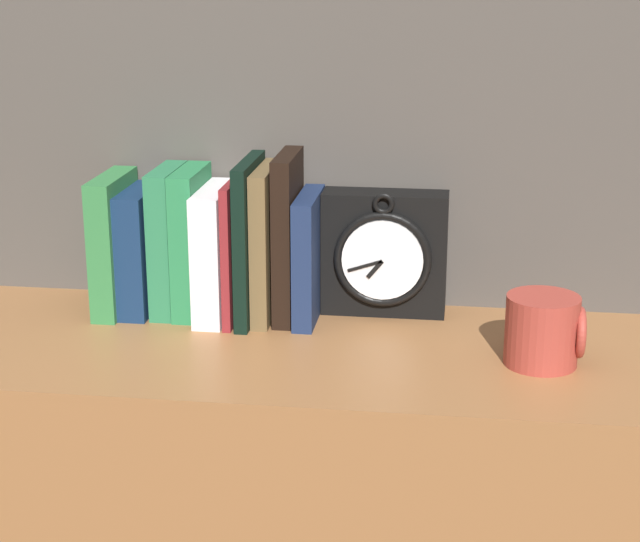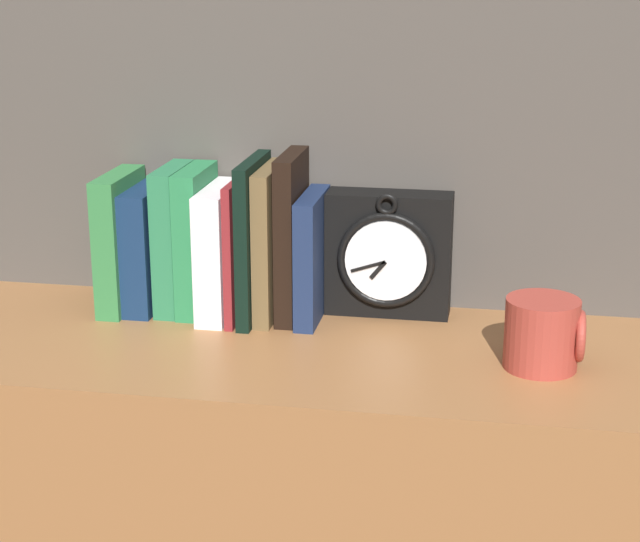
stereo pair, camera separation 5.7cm
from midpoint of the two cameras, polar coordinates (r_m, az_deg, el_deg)
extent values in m
cube|color=black|center=(1.56, 2.42, 0.97)|extent=(0.18, 0.06, 0.18)
torus|color=black|center=(1.53, 2.30, 0.61)|extent=(0.14, 0.01, 0.14)
cylinder|color=silver|center=(1.53, 2.29, 0.57)|extent=(0.12, 0.01, 0.12)
cube|color=black|center=(1.53, 1.89, 0.09)|extent=(0.02, 0.00, 0.03)
cube|color=black|center=(1.53, 1.35, 0.27)|extent=(0.05, 0.00, 0.02)
torus|color=black|center=(1.51, 2.33, 3.60)|extent=(0.03, 0.01, 0.03)
cube|color=#2D733B|center=(1.60, -11.91, 1.45)|extent=(0.04, 0.14, 0.20)
cube|color=#12284B|center=(1.60, -10.52, 1.09)|extent=(0.04, 0.13, 0.18)
cube|color=#267046|center=(1.59, -9.09, 1.63)|extent=(0.03, 0.13, 0.21)
cube|color=#247543|center=(1.58, -7.89, 1.57)|extent=(0.03, 0.13, 0.21)
cube|color=silver|center=(1.56, -6.61, 0.98)|extent=(0.04, 0.15, 0.19)
cube|color=maroon|center=(1.55, -5.55, 1.20)|extent=(0.01, 0.15, 0.20)
cube|color=black|center=(1.54, -4.82, 1.66)|extent=(0.02, 0.16, 0.23)
cube|color=brown|center=(1.54, -3.92, 1.49)|extent=(0.02, 0.14, 0.22)
cube|color=black|center=(1.54, -2.78, 1.85)|extent=(0.03, 0.13, 0.24)
cube|color=#18264A|center=(1.54, -1.67, 0.74)|extent=(0.03, 0.14, 0.18)
cylinder|color=#9E382D|center=(1.40, 10.62, -3.14)|extent=(0.10, 0.10, 0.09)
torus|color=#9E382D|center=(1.41, 12.55, -3.21)|extent=(0.01, 0.07, 0.07)
camera|label=1|loc=(0.03, -91.14, -0.35)|focal=60.00mm
camera|label=2|loc=(0.03, 88.86, 0.35)|focal=60.00mm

